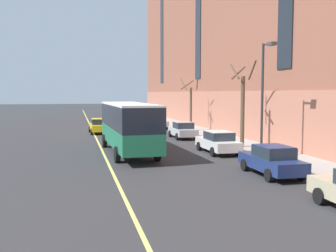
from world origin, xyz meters
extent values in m
plane|color=#303033|center=(0.00, 0.00, 0.00)|extent=(260.00, 260.00, 0.00)
cube|color=#9E9B93|center=(8.71, 3.00, 0.07)|extent=(4.01, 160.00, 0.15)
cube|color=#B67058|center=(10.64, 0.00, 2.20)|extent=(0.14, 110.00, 4.40)
cube|color=#1E232B|center=(10.66, 41.25, 19.35)|extent=(0.10, 2.00, 26.73)
cube|color=#1E704C|center=(-0.61, 0.97, 1.24)|extent=(2.88, 10.98, 1.25)
cube|color=black|center=(-0.61, 0.97, 2.63)|extent=(2.90, 10.98, 1.53)
cube|color=white|center=(-0.61, 0.97, 3.45)|extent=(2.91, 10.98, 0.12)
cube|color=#19232D|center=(-0.80, 6.45, 2.48)|extent=(2.31, 0.16, 1.14)
cube|color=orange|center=(-0.80, 6.46, 3.21)|extent=(1.76, 0.12, 0.28)
cube|color=black|center=(-0.80, 6.47, 0.72)|extent=(2.46, 0.20, 0.24)
cube|color=white|center=(-1.68, 6.44, 0.97)|extent=(0.28, 0.07, 0.18)
cube|color=white|center=(0.07, 6.50, 0.97)|extent=(0.28, 0.07, 0.18)
cylinder|color=black|center=(-2.00, 4.74, 0.50)|extent=(0.33, 1.01, 1.00)
cylinder|color=black|center=(0.51, 4.83, 0.50)|extent=(0.33, 1.01, 1.00)
cylinder|color=black|center=(-1.75, -2.34, 0.50)|extent=(0.33, 1.01, 1.00)
cylinder|color=black|center=(0.75, -2.25, 0.50)|extent=(0.33, 1.01, 1.00)
cube|color=#B7B7BC|center=(5.54, 9.12, 0.64)|extent=(1.79, 4.37, 0.64)
cube|color=#232D38|center=(5.54, 8.90, 1.24)|extent=(1.57, 1.97, 0.56)
cube|color=#B7B7BC|center=(5.54, 8.90, 1.54)|extent=(1.53, 1.88, 0.04)
cylinder|color=black|center=(4.67, 10.47, 0.32)|extent=(0.22, 0.64, 0.64)
cylinder|color=black|center=(6.40, 10.47, 0.32)|extent=(0.22, 0.64, 0.64)
cylinder|color=black|center=(4.68, 7.76, 0.32)|extent=(0.22, 0.64, 0.64)
cylinder|color=black|center=(6.41, 7.77, 0.32)|extent=(0.22, 0.64, 0.64)
cube|color=silver|center=(5.53, 31.90, 0.64)|extent=(1.91, 4.57, 0.64)
cube|color=#232D38|center=(5.52, 31.67, 1.24)|extent=(1.60, 2.09, 0.56)
cube|color=silver|center=(5.52, 31.67, 1.54)|extent=(1.56, 1.99, 0.04)
cylinder|color=black|center=(4.74, 33.32, 0.32)|extent=(0.25, 0.65, 0.64)
cylinder|color=black|center=(6.43, 33.26, 0.32)|extent=(0.25, 0.65, 0.64)
cylinder|color=black|center=(4.63, 30.53, 0.32)|extent=(0.25, 0.65, 0.64)
cylinder|color=black|center=(6.32, 30.47, 0.32)|extent=(0.25, 0.65, 0.64)
cylinder|color=black|center=(4.78, -13.13, 0.32)|extent=(0.24, 0.65, 0.64)
cube|color=#B7B7BC|center=(5.35, 19.75, 0.64)|extent=(1.84, 4.38, 0.64)
cube|color=#232D38|center=(5.36, 19.53, 1.24)|extent=(1.59, 1.98, 0.56)
cube|color=#B7B7BC|center=(5.36, 19.53, 1.54)|extent=(1.56, 1.90, 0.04)
cylinder|color=black|center=(4.46, 21.09, 0.32)|extent=(0.23, 0.64, 0.64)
cylinder|color=black|center=(6.20, 21.11, 0.32)|extent=(0.23, 0.64, 0.64)
cylinder|color=black|center=(4.50, 18.39, 0.32)|extent=(0.23, 0.64, 0.64)
cylinder|color=black|center=(6.24, 18.41, 0.32)|extent=(0.23, 0.64, 0.64)
cube|color=silver|center=(5.55, -0.10, 0.64)|extent=(1.86, 4.69, 0.64)
cube|color=#232D38|center=(5.56, -0.34, 1.24)|extent=(1.61, 2.12, 0.56)
cube|color=silver|center=(5.56, -0.34, 1.54)|extent=(1.57, 2.03, 0.04)
cylinder|color=black|center=(4.65, 1.33, 0.32)|extent=(0.23, 0.64, 0.64)
cylinder|color=black|center=(6.42, 1.35, 0.32)|extent=(0.23, 0.64, 0.64)
cylinder|color=black|center=(4.69, -1.56, 0.32)|extent=(0.23, 0.64, 0.64)
cylinder|color=black|center=(6.45, -1.54, 0.32)|extent=(0.23, 0.64, 0.64)
cube|color=navy|center=(5.57, -7.86, 0.64)|extent=(1.73, 4.45, 0.64)
cube|color=#232D38|center=(5.57, -8.08, 1.24)|extent=(1.51, 2.00, 0.56)
cube|color=navy|center=(5.57, -8.08, 1.54)|extent=(1.48, 1.92, 0.04)
cylinder|color=black|center=(4.73, -6.48, 0.32)|extent=(0.22, 0.64, 0.64)
cylinder|color=black|center=(6.41, -6.48, 0.32)|extent=(0.22, 0.64, 0.64)
cylinder|color=black|center=(4.72, -9.24, 0.32)|extent=(0.22, 0.64, 0.64)
cylinder|color=black|center=(6.40, -9.24, 0.32)|extent=(0.22, 0.64, 0.64)
cube|color=#B21E19|center=(5.62, 25.75, 0.64)|extent=(1.98, 4.37, 0.64)
cube|color=#232D38|center=(5.61, 25.54, 1.24)|extent=(1.67, 2.00, 0.56)
cube|color=#B21E19|center=(5.61, 25.54, 1.54)|extent=(1.63, 1.91, 0.04)
cylinder|color=black|center=(4.78, 27.12, 0.32)|extent=(0.25, 0.65, 0.64)
cylinder|color=black|center=(6.56, 27.05, 0.32)|extent=(0.25, 0.65, 0.64)
cylinder|color=black|center=(4.68, 24.45, 0.32)|extent=(0.25, 0.65, 0.64)
cylinder|color=black|center=(6.45, 24.39, 0.32)|extent=(0.25, 0.65, 0.64)
cube|color=yellow|center=(-1.77, 15.61, 0.64)|extent=(1.91, 4.52, 0.64)
cube|color=#232D38|center=(-1.76, 15.39, 1.24)|extent=(1.62, 2.06, 0.56)
cube|color=yellow|center=(-1.76, 15.39, 1.54)|extent=(1.58, 1.97, 0.04)
cylinder|color=black|center=(-2.68, 16.97, 0.32)|extent=(0.24, 0.65, 0.64)
cylinder|color=black|center=(-0.95, 17.03, 0.32)|extent=(0.24, 0.65, 0.64)
cylinder|color=black|center=(-2.59, 14.20, 0.32)|extent=(0.24, 0.65, 0.64)
cylinder|color=black|center=(-0.86, 14.26, 0.32)|extent=(0.24, 0.65, 0.64)
cylinder|color=brown|center=(8.11, 1.47, 2.81)|extent=(0.31, 0.31, 5.32)
cylinder|color=brown|center=(8.83, 1.41, 5.93)|extent=(0.28, 1.54, 1.42)
cylinder|color=brown|center=(7.98, 2.06, 5.75)|extent=(1.29, 0.42, 1.06)
cylinder|color=brown|center=(7.42, 1.44, 5.82)|extent=(0.22, 1.47, 1.21)
cylinder|color=brown|center=(8.11, 15.07, 2.48)|extent=(0.25, 0.25, 4.66)
cylinder|color=brown|center=(8.76, 14.90, 5.13)|extent=(0.47, 1.40, 1.12)
cylinder|color=brown|center=(7.92, 15.85, 5.11)|extent=(1.64, 0.50, 1.10)
cylinder|color=brown|center=(7.27, 15.01, 5.19)|extent=(0.25, 1.76, 1.25)
cylinder|color=#2D2D30|center=(7.30, -3.29, 3.72)|extent=(0.16, 0.16, 7.14)
cylinder|color=#2D2D30|center=(7.30, -3.84, 7.19)|extent=(0.10, 1.10, 0.10)
cube|color=#3D3D3F|center=(7.30, -4.39, 7.14)|extent=(0.36, 0.60, 0.20)
cylinder|color=red|center=(7.20, -3.56, 0.43)|extent=(0.24, 0.24, 0.55)
sphere|color=silver|center=(7.20, -3.56, 0.77)|extent=(0.20, 0.20, 0.20)
cylinder|color=silver|center=(7.04, -3.56, 0.48)|extent=(0.10, 0.09, 0.09)
cylinder|color=silver|center=(7.36, -3.56, 0.48)|extent=(0.10, 0.09, 0.09)
cube|color=#E0D66B|center=(-2.31, 3.00, 0.00)|extent=(0.16, 140.00, 0.01)
camera|label=1|loc=(-4.19, -26.02, 4.23)|focal=42.00mm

